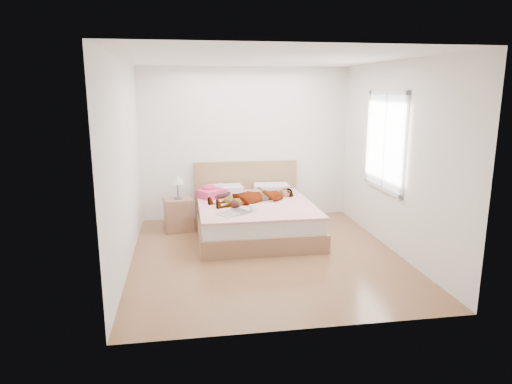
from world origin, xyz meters
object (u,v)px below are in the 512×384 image
at_px(plush_toy, 235,204).
at_px(nightstand, 179,212).
at_px(phone, 221,185).
at_px(woman, 255,194).
at_px(bed, 254,216).
at_px(towel, 211,192).
at_px(magazine, 236,213).
at_px(coffee_mug, 253,208).

xyz_separation_m(plush_toy, nightstand, (-0.84, 0.64, -0.26)).
bearing_deg(phone, woman, -61.45).
distance_m(woman, bed, 0.34).
bearing_deg(plush_toy, towel, 113.49).
height_order(towel, nightstand, nightstand).
bearing_deg(towel, nightstand, -172.87).
xyz_separation_m(phone, magazine, (0.11, -1.11, -0.18)).
bearing_deg(coffee_mug, phone, 109.99).
xyz_separation_m(woman, phone, (-0.50, 0.40, 0.09)).
bearing_deg(phone, nightstand, 167.10).
height_order(towel, magazine, towel).
relative_size(magazine, coffee_mug, 4.49).
bearing_deg(towel, woman, -27.45).
distance_m(towel, coffee_mug, 1.10).
bearing_deg(phone, plush_toy, -102.17).
bearing_deg(nightstand, magazine, -50.67).
bearing_deg(magazine, towel, 104.86).
relative_size(coffee_mug, plush_toy, 0.62).
relative_size(bed, plush_toy, 10.22).
bearing_deg(woman, phone, -151.45).
bearing_deg(plush_toy, coffee_mug, -48.12).
bearing_deg(woman, nightstand, -125.96).
distance_m(woman, phone, 0.65).
xyz_separation_m(phone, towel, (-0.16, -0.05, -0.10)).
xyz_separation_m(bed, plush_toy, (-0.34, -0.33, 0.29)).
height_order(bed, nightstand, bed).
bearing_deg(magazine, nightstand, 129.33).
distance_m(coffee_mug, nightstand, 1.41).
xyz_separation_m(towel, nightstand, (-0.53, -0.07, -0.29)).
distance_m(phone, coffee_mug, 1.09).
distance_m(phone, nightstand, 0.81).
relative_size(coffee_mug, nightstand, 0.14).
distance_m(magazine, coffee_mug, 0.27).
height_order(phone, towel, phone).
xyz_separation_m(woman, bed, (-0.02, -0.03, -0.34)).
height_order(phone, coffee_mug, phone).
bearing_deg(woman, coffee_mug, -34.79).
xyz_separation_m(bed, towel, (-0.65, 0.38, 0.32)).
height_order(woman, bed, bed).
distance_m(bed, towel, 0.82).
height_order(coffee_mug, plush_toy, plush_toy).
bearing_deg(plush_toy, bed, 44.04).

